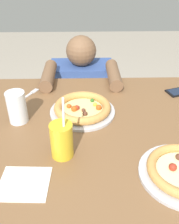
% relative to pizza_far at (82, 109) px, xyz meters
% --- Properties ---
extents(dining_table, '(1.29, 0.92, 0.75)m').
position_rel_pizza_far_xyz_m(dining_table, '(0.11, -0.11, -0.13)').
color(dining_table, brown).
rests_on(dining_table, ground).
extents(pizza_far, '(0.29, 0.29, 0.05)m').
position_rel_pizza_far_xyz_m(pizza_far, '(0.00, 0.00, 0.00)').
color(pizza_far, '#B7B7BC').
rests_on(pizza_far, dining_table).
extents(drink_cup_colored, '(0.08, 0.08, 0.24)m').
position_rel_pizza_far_xyz_m(drink_cup_colored, '(-0.07, -0.27, 0.05)').
color(drink_cup_colored, gold).
rests_on(drink_cup_colored, dining_table).
extents(water_cup_clear, '(0.08, 0.08, 0.14)m').
position_rel_pizza_far_xyz_m(water_cup_clear, '(-0.27, -0.06, 0.05)').
color(water_cup_clear, silver).
rests_on(water_cup_clear, dining_table).
extents(paper_napkin, '(0.17, 0.15, 0.00)m').
position_rel_pizza_far_xyz_m(paper_napkin, '(-0.19, -0.41, -0.02)').
color(paper_napkin, white).
rests_on(paper_napkin, dining_table).
extents(fork, '(0.12, 0.19, 0.00)m').
position_rel_pizza_far_xyz_m(fork, '(-0.28, 0.15, -0.02)').
color(fork, silver).
rests_on(fork, dining_table).
extents(diner_seated, '(0.43, 0.53, 0.93)m').
position_rel_pizza_far_xyz_m(diner_seated, '(-0.01, 0.55, -0.36)').
color(diner_seated, '#333847').
rests_on(diner_seated, ground).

